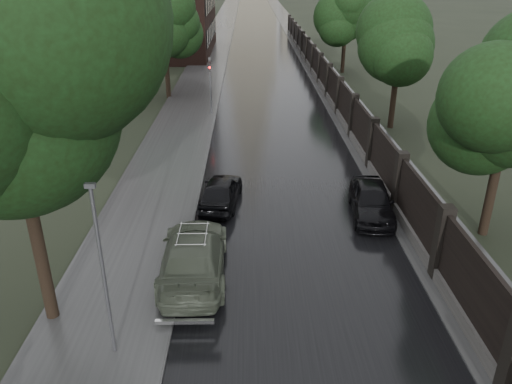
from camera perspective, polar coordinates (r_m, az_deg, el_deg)
The scene contains 11 objects.
fence_right at distance 42.47m, azimuth 7.86°, elevation 12.63°, with size 0.45×75.72×2.70m.
tree_left_near at distance 13.82m, azimuth -26.30°, elevation 8.34°, with size 5.44×5.44×9.16m.
tree_left_far at distance 39.82m, azimuth -10.48°, elevation 17.85°, with size 4.25×4.25×7.39m.
tree_right_a at distance 19.99m, azimuth 26.92°, elevation 8.23°, with size 4.08×4.08×7.01m.
tree_right_b at distance 32.76m, azimuth 16.04°, elevation 15.41°, with size 4.08×4.08×7.01m.
tree_right_c at distance 50.16m, azimuth 10.24°, elevation 18.87°, with size 4.08×4.08×7.01m.
lamp_post at distance 13.22m, azimuth -17.07°, elevation -8.75°, with size 0.25×0.12×5.11m.
traffic_light at distance 34.94m, azimuth -5.24°, elevation 12.49°, with size 0.16×0.32×4.00m.
volga_sedan at distance 17.05m, azimuth -7.12°, elevation -7.16°, with size 2.17×5.35×1.55m, color #464E3E.
hatchback_left at distance 21.84m, azimuth -4.06°, elevation 0.12°, with size 1.56×3.88×1.32m, color black.
car_right_near at distance 21.37m, azimuth 13.07°, elevation -0.93°, with size 1.67×4.15×1.41m, color black.
Camera 1 is at (-1.74, -9.07, 9.72)m, focal length 35.00 mm.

